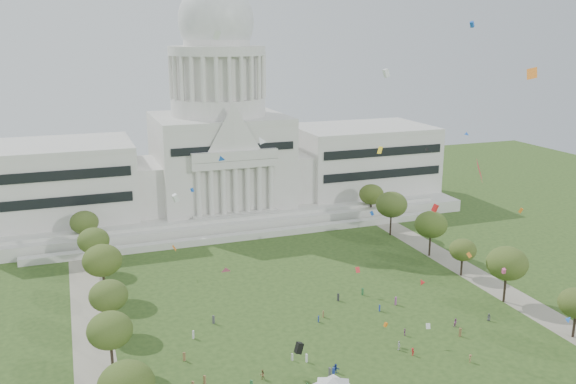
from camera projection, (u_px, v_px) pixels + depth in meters
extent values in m
plane|color=#2B451A|center=(371.00, 374.00, 113.25)|extent=(400.00, 400.00, 0.00)
cube|color=silver|center=(221.00, 205.00, 217.26)|extent=(160.00, 60.00, 4.00)
cube|color=silver|center=(247.00, 236.00, 187.52)|extent=(130.00, 3.00, 2.00)
cube|color=silver|center=(240.00, 224.00, 194.41)|extent=(140.00, 3.00, 5.00)
cube|color=silver|center=(53.00, 183.00, 194.78)|extent=(50.00, 34.00, 22.00)
cube|color=silver|center=(361.00, 159.00, 231.37)|extent=(50.00, 34.00, 22.00)
cube|color=silver|center=(143.00, 186.00, 203.03)|extent=(12.00, 26.00, 16.00)
cube|color=silver|center=(294.00, 174.00, 220.99)|extent=(12.00, 26.00, 16.00)
cube|color=silver|center=(220.00, 162.00, 212.32)|extent=(44.00, 38.00, 28.00)
cube|color=silver|center=(235.00, 164.00, 193.33)|extent=(28.00, 3.00, 2.40)
cube|color=black|center=(52.00, 190.00, 178.64)|extent=(46.00, 0.40, 11.00)
cube|color=black|center=(384.00, 163.00, 215.23)|extent=(46.00, 0.40, 11.00)
cylinder|color=silver|center=(218.00, 106.00, 207.43)|extent=(32.00, 32.00, 6.00)
cylinder|color=silver|center=(218.00, 76.00, 204.91)|extent=(28.00, 28.00, 14.00)
cylinder|color=silver|center=(217.00, 50.00, 202.77)|extent=(32.40, 32.40, 3.00)
cylinder|color=silver|center=(216.00, 33.00, 201.39)|extent=(22.00, 22.00, 8.00)
ellipsoid|color=silver|center=(216.00, 21.00, 200.38)|extent=(25.00, 25.00, 26.20)
cube|color=gray|center=(93.00, 343.00, 124.54)|extent=(8.00, 160.00, 0.04)
cube|color=gray|center=(483.00, 280.00, 156.47)|extent=(8.00, 160.00, 0.04)
cylinder|color=black|center=(574.00, 326.00, 126.41)|extent=(0.56, 0.56, 4.92)
cylinder|color=black|center=(112.00, 359.00, 113.30)|extent=(0.56, 0.56, 5.47)
ellipsoid|color=#364F19|center=(110.00, 330.00, 111.84)|extent=(8.42, 8.42, 6.89)
cylinder|color=black|center=(505.00, 289.00, 143.00)|extent=(0.56, 0.56, 6.20)
ellipsoid|color=#3B501A|center=(507.00, 263.00, 141.35)|extent=(9.55, 9.55, 7.82)
cylinder|color=black|center=(110.00, 320.00, 128.74)|extent=(0.56, 0.56, 5.27)
ellipsoid|color=#384D1B|center=(109.00, 296.00, 127.33)|extent=(8.12, 8.12, 6.65)
cylinder|color=black|center=(461.00, 267.00, 158.78)|extent=(0.56, 0.56, 4.56)
ellipsoid|color=#3B4B18|center=(463.00, 250.00, 157.57)|extent=(7.01, 7.01, 5.74)
cylinder|color=black|center=(104.00, 285.00, 145.46)|extent=(0.56, 0.56, 6.03)
ellipsoid|color=#394D18|center=(102.00, 260.00, 143.85)|extent=(9.29, 9.29, 7.60)
cylinder|color=black|center=(430.00, 246.00, 172.86)|extent=(0.56, 0.56, 5.97)
ellipsoid|color=#345016|center=(431.00, 224.00, 171.27)|extent=(9.19, 9.19, 7.52)
cylinder|color=black|center=(95.00, 261.00, 162.06)|extent=(0.56, 0.56, 5.41)
ellipsoid|color=#384E1A|center=(93.00, 241.00, 160.62)|extent=(8.33, 8.33, 6.81)
cylinder|color=black|center=(391.00, 225.00, 190.70)|extent=(0.56, 0.56, 6.37)
ellipsoid|color=#384C1B|center=(392.00, 204.00, 189.00)|extent=(9.82, 9.82, 8.03)
cylinder|color=black|center=(86.00, 241.00, 178.00)|extent=(0.56, 0.56, 5.32)
ellipsoid|color=#364919|center=(84.00, 222.00, 176.58)|extent=(8.19, 8.19, 6.70)
cylinder|color=black|center=(371.00, 211.00, 207.94)|extent=(0.56, 0.56, 5.47)
ellipsoid|color=#3C4F17|center=(371.00, 194.00, 206.48)|extent=(8.42, 8.42, 6.89)
cylinder|color=#4C4C4C|center=(340.00, 382.00, 108.34)|extent=(0.12, 0.12, 2.33)
pyramid|color=silver|center=(333.00, 382.00, 104.53)|extent=(10.01, 10.01, 1.86)
imported|color=#4C4C51|center=(489.00, 317.00, 133.98)|extent=(0.98, 0.96, 1.70)
imported|color=#994C8C|center=(456.00, 323.00, 131.27)|extent=(1.05, 0.82, 1.89)
imported|color=#B21E1E|center=(413.00, 352.00, 119.55)|extent=(0.57, 1.06, 1.61)
imported|color=silver|center=(399.00, 345.00, 121.64)|extent=(0.77, 1.20, 1.92)
imported|color=navy|center=(336.00, 368.00, 113.49)|extent=(1.26, 1.77, 1.77)
imported|color=olive|center=(262.00, 374.00, 111.36)|extent=(0.91, 0.56, 1.86)
imported|color=olive|center=(470.00, 358.00, 117.07)|extent=(0.99, 1.19, 1.64)
imported|color=#994C8C|center=(405.00, 332.00, 127.47)|extent=(0.77, 1.04, 1.59)
cube|color=#994C8C|center=(396.00, 301.00, 141.86)|extent=(0.61, 0.57, 1.95)
cube|color=olive|center=(205.00, 380.00, 109.72)|extent=(0.48, 0.53, 1.70)
cube|color=silver|center=(193.00, 335.00, 126.18)|extent=(0.49, 0.55, 1.78)
cube|color=#4C4C51|center=(213.00, 320.00, 132.71)|extent=(0.57, 0.54, 1.84)
cube|color=olive|center=(123.00, 336.00, 125.67)|extent=(0.45, 0.47, 1.52)
cube|color=#4C4C51|center=(330.00, 372.00, 111.97)|extent=(0.43, 0.56, 1.89)
cube|color=#33723F|center=(363.00, 292.00, 147.20)|extent=(0.54, 0.53, 1.77)
cube|color=navy|center=(380.00, 308.00, 138.69)|extent=(0.33, 0.44, 1.50)
cube|color=olive|center=(460.00, 332.00, 127.06)|extent=(0.57, 0.57, 1.87)
cube|color=navy|center=(318.00, 319.00, 133.42)|extent=(0.38, 0.45, 1.45)
cube|color=navy|center=(333.00, 372.00, 112.14)|extent=(0.52, 0.38, 1.78)
cube|color=silver|center=(307.00, 358.00, 117.15)|extent=(0.33, 0.48, 1.67)
cube|color=olive|center=(323.00, 314.00, 135.72)|extent=(0.36, 0.46, 1.52)
cube|color=#26262B|center=(338.00, 297.00, 143.98)|extent=(0.35, 0.52, 1.83)
cube|color=silver|center=(292.00, 357.00, 117.72)|extent=(0.40, 0.45, 1.45)
cube|color=olive|center=(184.00, 357.00, 117.57)|extent=(0.55, 0.49, 1.76)
cube|color=#26262B|center=(122.00, 332.00, 127.31)|extent=(0.41, 0.51, 1.69)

